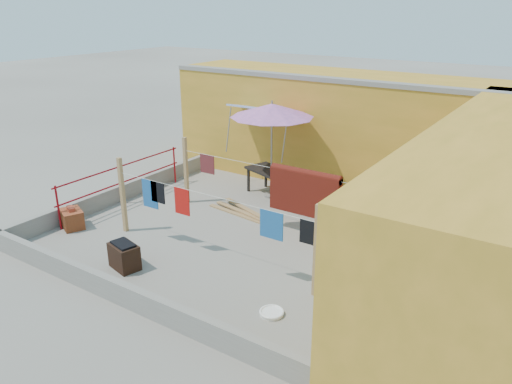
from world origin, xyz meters
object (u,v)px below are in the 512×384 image
(patio_umbrella, at_px, (272,111))
(brick_stack, at_px, (72,219))
(brazier, at_px, (124,256))
(plant_back_a, at_px, (320,197))
(water_jug_b, at_px, (331,249))
(white_basin, at_px, (272,312))
(green_hose, at_px, (385,238))
(water_jug_a, at_px, (386,228))
(outdoor_table, at_px, (272,173))

(patio_umbrella, distance_m, brick_stack, 5.68)
(brazier, xyz_separation_m, plant_back_a, (1.96, 4.80, 0.14))
(brazier, height_order, water_jug_b, brazier)
(brick_stack, distance_m, plant_back_a, 6.11)
(brick_stack, relative_size, white_basin, 1.70)
(green_hose, bearing_deg, brick_stack, -151.43)
(brazier, xyz_separation_m, water_jug_a, (3.86, 4.43, -0.11))
(water_jug_b, bearing_deg, green_hose, 62.71)
(outdoor_table, relative_size, water_jug_b, 5.59)
(water_jug_a, bearing_deg, green_hose, -70.42)
(brazier, bearing_deg, water_jug_a, 48.92)
(white_basin, xyz_separation_m, green_hose, (0.60, 3.93, -0.01))
(white_basin, bearing_deg, water_jug_a, 82.88)
(white_basin, distance_m, water_jug_b, 2.55)
(patio_umbrella, distance_m, outdoor_table, 1.74)
(outdoor_table, bearing_deg, patio_umbrella, -83.72)
(water_jug_a, relative_size, plant_back_a, 0.45)
(outdoor_table, bearing_deg, white_basin, -58.11)
(patio_umbrella, xyz_separation_m, brazier, (-0.33, -5.06, -2.13))
(patio_umbrella, xyz_separation_m, outdoor_table, (-0.01, 0.07, -1.74))
(brick_stack, height_order, plant_back_a, plant_back_a)
(outdoor_table, relative_size, plant_back_a, 2.08)
(patio_umbrella, bearing_deg, water_jug_b, -37.73)
(brazier, xyz_separation_m, green_hose, (3.94, 4.20, -0.24))
(white_basin, height_order, water_jug_a, water_jug_a)
(patio_umbrella, distance_m, water_jug_a, 4.23)
(water_jug_a, distance_m, water_jug_b, 1.74)
(outdoor_table, height_order, green_hose, outdoor_table)
(water_jug_b, bearing_deg, white_basin, -87.51)
(white_basin, bearing_deg, brick_stack, 176.11)
(brazier, bearing_deg, white_basin, 4.61)
(brick_stack, distance_m, white_basin, 5.89)
(brick_stack, distance_m, brazier, 2.62)
(patio_umbrella, height_order, green_hose, patio_umbrella)
(plant_back_a, bearing_deg, brazier, -112.16)
(brick_stack, relative_size, green_hose, 1.58)
(patio_umbrella, height_order, white_basin, patio_umbrella)
(brazier, bearing_deg, water_jug_b, 41.05)
(water_jug_a, xyz_separation_m, water_jug_b, (-0.63, -1.62, -0.03))
(white_basin, height_order, plant_back_a, plant_back_a)
(water_jug_b, xyz_separation_m, green_hose, (0.71, 1.38, -0.11))
(plant_back_a, bearing_deg, water_jug_a, -11.12)
(outdoor_table, height_order, brazier, outdoor_table)
(water_jug_a, distance_m, plant_back_a, 1.96)
(white_basin, bearing_deg, plant_back_a, 106.98)
(patio_umbrella, relative_size, plant_back_a, 3.36)
(brick_stack, distance_m, water_jug_b, 6.15)
(water_jug_b, relative_size, plant_back_a, 0.37)
(brick_stack, xyz_separation_m, white_basin, (5.88, -0.40, -0.19))
(outdoor_table, bearing_deg, brick_stack, -122.63)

